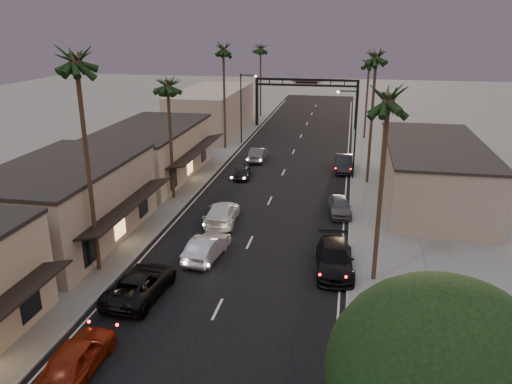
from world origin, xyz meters
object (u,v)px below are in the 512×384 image
at_px(palm_ld, 223,46).
at_px(oncoming_red, 77,356).
at_px(palm_lc, 167,80).
at_px(corner_tree, 443,383).
at_px(palm_rc, 370,60).
at_px(arch, 306,91).
at_px(palm_ra, 389,93).
at_px(streetlight_right, 353,127).
at_px(palm_lb, 75,55).
at_px(palm_rb, 377,53).
at_px(curbside_black, 335,259).
at_px(streetlight_left, 243,103).
at_px(oncoming_silver, 207,247).
at_px(palm_far, 261,46).
at_px(oncoming_pickup, 140,284).

relative_size(palm_ld, oncoming_red, 2.92).
bearing_deg(palm_lc, corner_tree, -57.66).
bearing_deg(palm_rc, arch, 145.11).
bearing_deg(palm_ra, arch, 100.59).
relative_size(arch, palm_ld, 1.07).
height_order(streetlight_right, palm_lb, palm_lb).
xyz_separation_m(palm_rb, curbside_black, (-2.44, -19.16, -11.58)).
height_order(corner_tree, streetlight_left, streetlight_left).
distance_m(corner_tree, palm_ld, 51.28).
distance_m(palm_rc, oncoming_silver, 41.59).
bearing_deg(palm_rc, oncoming_silver, -105.67).
relative_size(streetlight_right, palm_lb, 0.59).
height_order(streetlight_right, palm_rc, palm_rc).
height_order(palm_lc, palm_far, palm_far).
bearing_deg(streetlight_right, palm_far, 114.76).
height_order(streetlight_right, curbside_black, streetlight_right).
relative_size(palm_lb, palm_ra, 1.15).
height_order(corner_tree, arch, corner_tree).
distance_m(streetlight_left, palm_lc, 22.65).
bearing_deg(oncoming_silver, arch, -85.99).
xyz_separation_m(streetlight_left, oncoming_silver, (4.59, -32.94, -4.54)).
distance_m(streetlight_left, palm_ra, 37.87).
bearing_deg(streetlight_right, palm_lc, -149.89).
height_order(corner_tree, palm_lc, palm_lc).
distance_m(arch, palm_rc, 11.59).
distance_m(palm_ld, palm_far, 23.02).
bearing_deg(oncoming_silver, palm_far, -76.59).
relative_size(corner_tree, palm_far, 0.67).
bearing_deg(oncoming_pickup, palm_lb, -28.53).
bearing_deg(palm_ld, palm_far, 89.25).
bearing_deg(palm_rc, oncoming_red, -104.71).
distance_m(palm_lb, palm_ld, 33.01).
bearing_deg(curbside_black, palm_rb, 78.19).
xyz_separation_m(palm_ld, oncoming_silver, (6.27, -29.94, -11.62)).
distance_m(oncoming_pickup, curbside_black, 12.09).
xyz_separation_m(streetlight_left, palm_ra, (15.52, -34.00, 6.11)).
xyz_separation_m(arch, palm_ld, (-8.60, -15.00, 6.88)).
relative_size(palm_lc, oncoming_pickup, 2.12).
relative_size(arch, streetlight_left, 1.69).
distance_m(corner_tree, palm_rb, 37.12).
distance_m(streetlight_left, oncoming_pickup, 38.77).
relative_size(palm_rb, oncoming_silver, 2.95).
distance_m(palm_ra, curbside_black, 10.92).
height_order(streetlight_right, palm_ld, palm_ld).
bearing_deg(palm_rb, oncoming_silver, -119.98).
distance_m(streetlight_right, palm_lc, 18.66).
height_order(streetlight_left, palm_far, palm_far).
xyz_separation_m(arch, streetlight_right, (6.92, -25.00, -0.20)).
xyz_separation_m(streetlight_right, curbside_black, (-0.76, -20.16, -4.49)).
distance_m(palm_rb, palm_rc, 20.09).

